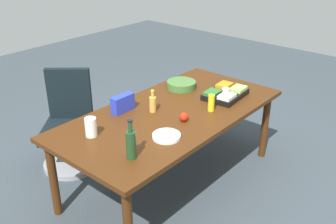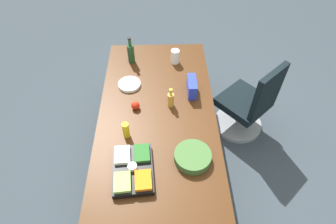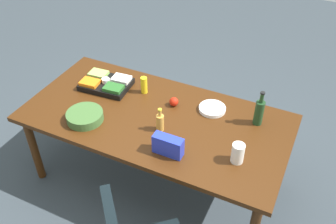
% 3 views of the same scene
% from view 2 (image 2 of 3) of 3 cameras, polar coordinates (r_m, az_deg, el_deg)
% --- Properties ---
extents(ground_plane, '(10.00, 10.00, 0.00)m').
position_cam_2_polar(ground_plane, '(3.13, -1.82, -9.42)').
color(ground_plane, '#343D44').
extents(conference_table, '(2.14, 1.05, 0.74)m').
position_cam_2_polar(conference_table, '(2.59, -2.17, -1.41)').
color(conference_table, '#41220C').
rests_on(conference_table, ground).
extents(office_chair, '(0.68, 0.68, 0.97)m').
position_cam_2_polar(office_chair, '(3.23, 15.72, 0.95)').
color(office_chair, gray).
rests_on(office_chair, ground).
extents(wine_bottle, '(0.08, 0.08, 0.30)m').
position_cam_2_polar(wine_bottle, '(3.04, -7.51, 11.76)').
color(wine_bottle, '#1C3D1E').
rests_on(wine_bottle, conference_table).
extents(chip_bag_blue, '(0.22, 0.08, 0.15)m').
position_cam_2_polar(chip_bag_blue, '(2.68, 4.83, 5.14)').
color(chip_bag_blue, '#2437BC').
rests_on(chip_bag_blue, conference_table).
extents(dressing_bottle, '(0.07, 0.07, 0.20)m').
position_cam_2_polar(dressing_bottle, '(2.55, 0.56, 2.58)').
color(dressing_bottle, gold).
rests_on(dressing_bottle, conference_table).
extents(veggie_tray, '(0.44, 0.33, 0.09)m').
position_cam_2_polar(veggie_tray, '(2.18, -7.13, -11.40)').
color(veggie_tray, black).
rests_on(veggie_tray, conference_table).
extents(paper_plate_stack, '(0.23, 0.23, 0.03)m').
position_cam_2_polar(paper_plate_stack, '(2.81, -7.81, 5.57)').
color(paper_plate_stack, white).
rests_on(paper_plate_stack, conference_table).
extents(mayo_jar, '(0.11, 0.11, 0.15)m').
position_cam_2_polar(mayo_jar, '(3.03, 1.43, 11.16)').
color(mayo_jar, white).
rests_on(mayo_jar, conference_table).
extents(mustard_bottle, '(0.07, 0.07, 0.15)m').
position_cam_2_polar(mustard_bottle, '(2.35, -8.51, -3.64)').
color(mustard_bottle, yellow).
rests_on(mustard_bottle, conference_table).
extents(salad_bowl, '(0.30, 0.30, 0.07)m').
position_cam_2_polar(salad_bowl, '(2.23, 5.01, -9.00)').
color(salad_bowl, '#3E642F').
rests_on(salad_bowl, conference_table).
extents(apple_red, '(0.10, 0.10, 0.08)m').
position_cam_2_polar(apple_red, '(2.57, -6.61, 1.30)').
color(apple_red, red).
rests_on(apple_red, conference_table).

